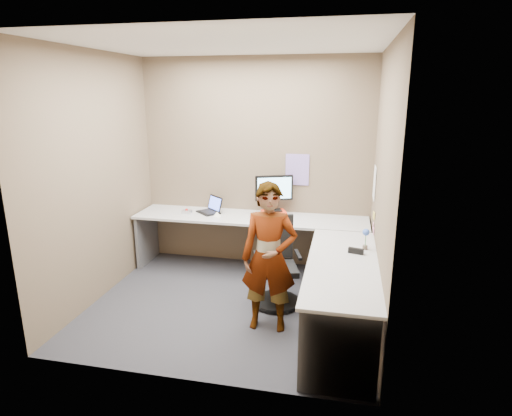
% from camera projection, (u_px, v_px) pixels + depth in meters
% --- Properties ---
extents(ground, '(3.00, 3.00, 0.00)m').
position_uv_depth(ground, '(231.00, 305.00, 4.70)').
color(ground, '#27272C').
rests_on(ground, ground).
extents(wall_back, '(3.00, 0.00, 3.00)m').
position_uv_depth(wall_back, '(255.00, 164.00, 5.57)').
color(wall_back, brown).
rests_on(wall_back, ground).
extents(wall_right, '(0.00, 2.70, 2.70)m').
position_uv_depth(wall_right, '(382.00, 192.00, 4.04)').
color(wall_right, brown).
rests_on(wall_right, ground).
extents(wall_left, '(0.00, 2.70, 2.70)m').
position_uv_depth(wall_left, '(96.00, 179.00, 4.64)').
color(wall_left, brown).
rests_on(wall_left, ground).
extents(ceiling, '(3.00, 3.00, 0.00)m').
position_uv_depth(ceiling, '(226.00, 43.00, 3.99)').
color(ceiling, white).
rests_on(ceiling, wall_back).
extents(desk, '(2.98, 2.58, 0.73)m').
position_uv_depth(desk, '(276.00, 245.00, 4.82)').
color(desk, '#ACACAC').
rests_on(desk, ground).
extents(paper_ream, '(0.36, 0.32, 0.06)m').
position_uv_depth(paper_ream, '(274.00, 213.00, 5.47)').
color(paper_ream, red).
rests_on(paper_ream, desk).
extents(monitor, '(0.46, 0.23, 0.46)m').
position_uv_depth(monitor, '(274.00, 190.00, 5.41)').
color(monitor, black).
rests_on(monitor, paper_ream).
extents(laptop, '(0.38, 0.38, 0.21)m').
position_uv_depth(laptop, '(211.00, 208.00, 5.61)').
color(laptop, black).
rests_on(laptop, desk).
extents(trackball_mouse, '(0.12, 0.08, 0.07)m').
position_uv_depth(trackball_mouse, '(187.00, 212.00, 5.56)').
color(trackball_mouse, '#B7B7BC').
rests_on(trackball_mouse, desk).
extents(origami, '(0.10, 0.10, 0.06)m').
position_uv_depth(origami, '(217.00, 214.00, 5.44)').
color(origami, white).
rests_on(origami, desk).
extents(stapler, '(0.16, 0.08, 0.05)m').
position_uv_depth(stapler, '(356.00, 251.00, 4.18)').
color(stapler, black).
rests_on(stapler, desk).
extents(flower, '(0.07, 0.07, 0.22)m').
position_uv_depth(flower, '(366.00, 236.00, 4.27)').
color(flower, brown).
rests_on(flower, desk).
extents(calendar_purple, '(0.30, 0.01, 0.40)m').
position_uv_depth(calendar_purple, '(297.00, 170.00, 5.46)').
color(calendar_purple, '#846BB7').
rests_on(calendar_purple, wall_back).
extents(calendar_white, '(0.01, 0.28, 0.38)m').
position_uv_depth(calendar_white, '(375.00, 183.00, 4.92)').
color(calendar_white, white).
rests_on(calendar_white, wall_right).
extents(sticky_note_a, '(0.01, 0.07, 0.07)m').
position_uv_depth(sticky_note_a, '(374.00, 216.00, 4.67)').
color(sticky_note_a, '#F2E059').
rests_on(sticky_note_a, wall_right).
extents(sticky_note_b, '(0.01, 0.07, 0.07)m').
position_uv_depth(sticky_note_b, '(373.00, 226.00, 4.75)').
color(sticky_note_b, pink).
rests_on(sticky_note_b, wall_right).
extents(sticky_note_c, '(0.01, 0.07, 0.07)m').
position_uv_depth(sticky_note_c, '(374.00, 231.00, 4.64)').
color(sticky_note_c, pink).
rests_on(sticky_note_c, wall_right).
extents(sticky_note_d, '(0.01, 0.07, 0.07)m').
position_uv_depth(sticky_note_d, '(373.00, 215.00, 4.82)').
color(sticky_note_d, '#F2E059').
rests_on(sticky_note_d, wall_right).
extents(office_chair, '(0.55, 0.53, 0.95)m').
position_uv_depth(office_chair, '(276.00, 269.00, 4.66)').
color(office_chair, black).
rests_on(office_chair, ground).
extents(person, '(0.55, 0.38, 1.46)m').
position_uv_depth(person, '(269.00, 258.00, 4.08)').
color(person, '#999399').
rests_on(person, ground).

